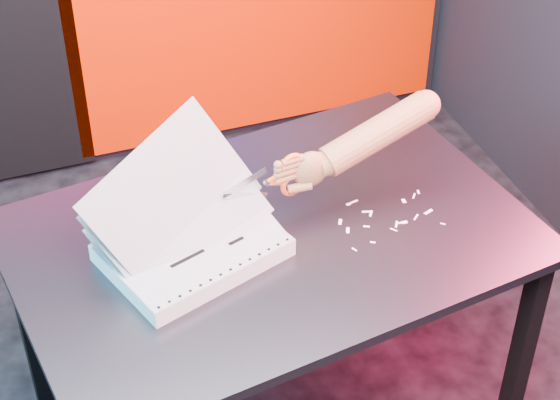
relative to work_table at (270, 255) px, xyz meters
name	(u,v)px	position (x,y,z in m)	size (l,w,h in m)	color
room	(195,31)	(-0.16, 0.04, 0.68)	(3.01, 3.01, 2.71)	#27292F
work_table	(270,255)	(0.00, 0.00, 0.00)	(1.44, 1.07, 0.75)	black
printout_stack	(192,247)	(-0.22, -0.02, 0.11)	(0.53, 0.43, 0.39)	silver
scissors	(287,177)	(0.06, 0.05, 0.21)	(0.24, 0.04, 0.14)	silver
hand_forearm	(366,139)	(0.30, 0.08, 0.26)	(0.48, 0.13, 0.19)	#AA724A
paper_clippings	(385,216)	(0.31, -0.04, 0.08)	(0.28, 0.20, 0.00)	white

